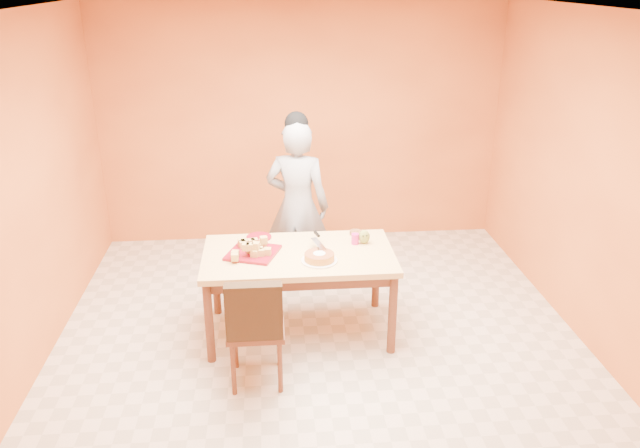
{
  "coord_description": "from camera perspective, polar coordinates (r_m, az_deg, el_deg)",
  "views": [
    {
      "loc": [
        -0.4,
        -4.4,
        2.95
      ],
      "look_at": [
        0.02,
        0.3,
        1.03
      ],
      "focal_mm": 35.0,
      "sensor_mm": 36.0,
      "label": 1
    }
  ],
  "objects": [
    {
      "name": "egg_ornament",
      "position": [
        5.4,
        4.06,
        -1.18
      ],
      "size": [
        0.11,
        0.09,
        0.12
      ],
      "primitive_type": "ellipsoid",
      "rotation": [
        0.0,
        0.0,
        -0.12
      ],
      "color": "olive",
      "rests_on": "dining_table"
    },
    {
      "name": "dining_table",
      "position": [
        5.27,
        -1.96,
        -3.58
      ],
      "size": [
        1.6,
        0.9,
        0.76
      ],
      "color": "#E3BC77",
      "rests_on": "floor"
    },
    {
      "name": "wall_back",
      "position": [
        7.1,
        -1.7,
        9.05
      ],
      "size": [
        4.5,
        0.0,
        4.5
      ],
      "primitive_type": "plane",
      "rotation": [
        1.57,
        0.0,
        0.0
      ],
      "color": "orange",
      "rests_on": "floor"
    },
    {
      "name": "pastry_platter",
      "position": [
        5.24,
        -6.15,
        -2.62
      ],
      "size": [
        0.5,
        0.5,
        0.02
      ],
      "primitive_type": "cube",
      "rotation": [
        0.0,
        0.0,
        -0.35
      ],
      "color": "maroon",
      "rests_on": "dining_table"
    },
    {
      "name": "wall_left",
      "position": [
        5.04,
        -26.3,
        1.22
      ],
      "size": [
        0.0,
        5.0,
        5.0
      ],
      "primitive_type": "plane",
      "rotation": [
        1.57,
        0.0,
        1.57
      ],
      "color": "orange",
      "rests_on": "floor"
    },
    {
      "name": "floor",
      "position": [
        5.31,
        0.11,
        -11.62
      ],
      "size": [
        5.0,
        5.0,
        0.0
      ],
      "primitive_type": "plane",
      "color": "beige",
      "rests_on": "ground"
    },
    {
      "name": "sponge_cake",
      "position": [
        5.06,
        -0.06,
        -3.02
      ],
      "size": [
        0.32,
        0.32,
        0.06
      ],
      "primitive_type": "cylinder",
      "rotation": [
        0.0,
        0.0,
        0.39
      ],
      "color": "gold",
      "rests_on": "white_cake_plate"
    },
    {
      "name": "person",
      "position": [
        6.03,
        -2.06,
        1.63
      ],
      "size": [
        0.7,
        0.55,
        1.69
      ],
      "primitive_type": "imported",
      "rotation": [
        0.0,
        0.0,
        2.87
      ],
      "color": "gray",
      "rests_on": "floor"
    },
    {
      "name": "red_dinner_plate",
      "position": [
        5.55,
        -5.6,
        -1.2
      ],
      "size": [
        0.28,
        0.28,
        0.01
      ],
      "primitive_type": "cylinder",
      "rotation": [
        0.0,
        0.0,
        -0.34
      ],
      "color": "maroon",
      "rests_on": "dining_table"
    },
    {
      "name": "cake_server",
      "position": [
        5.21,
        -0.12,
        -1.83
      ],
      "size": [
        0.12,
        0.28,
        0.01
      ],
      "primitive_type": "cube",
      "rotation": [
        0.0,
        0.0,
        0.25
      ],
      "color": "white",
      "rests_on": "sponge_cake"
    },
    {
      "name": "checker_tin",
      "position": [
        5.59,
        3.29,
        -0.8
      ],
      "size": [
        0.14,
        0.14,
        0.03
      ],
      "primitive_type": "cylinder",
      "rotation": [
        0.0,
        0.0,
        -0.3
      ],
      "color": "#381E0F",
      "rests_on": "dining_table"
    },
    {
      "name": "white_cake_plate",
      "position": [
        5.08,
        -0.06,
        -3.36
      ],
      "size": [
        0.33,
        0.33,
        0.01
      ],
      "primitive_type": "cylinder",
      "rotation": [
        0.0,
        0.0,
        -0.13
      ],
      "color": "white",
      "rests_on": "dining_table"
    },
    {
      "name": "magenta_glass",
      "position": [
        5.39,
        3.22,
        -1.36
      ],
      "size": [
        0.08,
        0.08,
        0.09
      ],
      "primitive_type": "cylinder",
      "rotation": [
        0.0,
        0.0,
        0.18
      ],
      "color": "#C21D77",
      "rests_on": "dining_table"
    },
    {
      "name": "dining_chair",
      "position": [
        4.75,
        -5.9,
        -9.3
      ],
      "size": [
        0.43,
        0.5,
        0.94
      ],
      "rotation": [
        0.0,
        0.0,
        -0.0
      ],
      "color": "brown",
      "rests_on": "floor"
    },
    {
      "name": "wall_right",
      "position": [
        5.38,
        24.77,
        2.72
      ],
      "size": [
        0.0,
        5.0,
        5.0
      ],
      "primitive_type": "plane",
      "rotation": [
        1.57,
        0.0,
        -1.57
      ],
      "color": "orange",
      "rests_on": "floor"
    },
    {
      "name": "ceiling",
      "position": [
        4.43,
        0.14,
        18.87
      ],
      "size": [
        5.0,
        5.0,
        0.0
      ],
      "primitive_type": "plane",
      "rotation": [
        3.14,
        0.0,
        0.0
      ],
      "color": "white",
      "rests_on": "wall_back"
    },
    {
      "name": "pastry_pile",
      "position": [
        5.21,
        -6.18,
        -1.94
      ],
      "size": [
        0.35,
        0.35,
        0.11
      ],
      "primitive_type": null,
      "color": "tan",
      "rests_on": "pastry_platter"
    }
  ]
}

